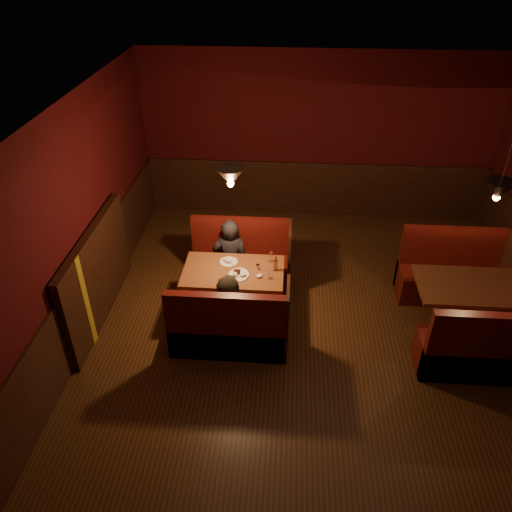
# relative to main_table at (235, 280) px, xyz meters

# --- Properties ---
(room) EXTENTS (6.02, 7.02, 2.92)m
(room) POSITION_rel_main_table_xyz_m (0.85, -0.51, 0.50)
(room) COLOR #3B250E
(room) RESTS_ON ground
(main_table) EXTENTS (1.32, 0.80, 0.93)m
(main_table) POSITION_rel_main_table_xyz_m (0.00, 0.00, 0.00)
(main_table) COLOR #52280D
(main_table) RESTS_ON ground
(main_bench_far) EXTENTS (1.46, 0.52, 0.99)m
(main_bench_far) POSITION_rel_main_table_xyz_m (0.01, 0.75, -0.23)
(main_bench_far) COLOR #561411
(main_bench_far) RESTS_ON ground
(main_bench_near) EXTENTS (1.46, 0.52, 0.99)m
(main_bench_near) POSITION_rel_main_table_xyz_m (0.01, -0.75, -0.23)
(main_bench_near) COLOR #561411
(main_bench_near) RESTS_ON ground
(second_table) EXTENTS (1.30, 0.83, 0.73)m
(second_table) POSITION_rel_main_table_xyz_m (2.99, -0.14, -0.00)
(second_table) COLOR #52280D
(second_table) RESTS_ON ground
(second_bench_far) EXTENTS (1.43, 0.54, 1.02)m
(second_bench_far) POSITION_rel_main_table_xyz_m (3.02, 0.64, -0.22)
(second_bench_far) COLOR #561411
(second_bench_far) RESTS_ON ground
(second_bench_near) EXTENTS (1.43, 0.54, 1.02)m
(second_bench_near) POSITION_rel_main_table_xyz_m (3.02, -0.91, -0.22)
(second_bench_near) COLOR #561411
(second_bench_near) RESTS_ON ground
(diner_a) EXTENTS (0.54, 0.37, 1.43)m
(diner_a) POSITION_rel_main_table_xyz_m (-0.14, 0.67, 0.17)
(diner_a) COLOR black
(diner_a) RESTS_ON ground
(diner_b) EXTENTS (0.73, 0.59, 1.40)m
(diner_b) POSITION_rel_main_table_xyz_m (0.04, -0.67, 0.15)
(diner_b) COLOR #3D3328
(diner_b) RESTS_ON ground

